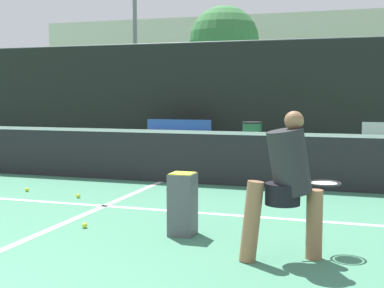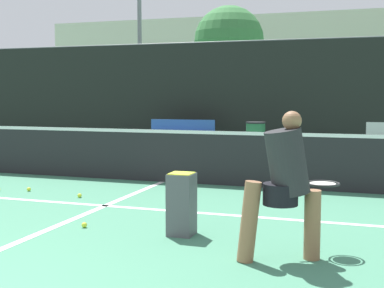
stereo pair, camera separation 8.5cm
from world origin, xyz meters
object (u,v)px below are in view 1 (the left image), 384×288
(trash_bin, at_px, (252,138))
(ball_hopper, at_px, (183,203))
(courtside_bench, at_px, (178,133))
(player_practicing, at_px, (287,181))

(trash_bin, bearing_deg, ball_hopper, -83.71)
(ball_hopper, relative_size, courtside_bench, 0.37)
(ball_hopper, relative_size, trash_bin, 0.83)
(courtside_bench, bearing_deg, trash_bin, -13.60)
(player_practicing, bearing_deg, ball_hopper, 131.08)
(ball_hopper, xyz_separation_m, trash_bin, (-0.92, 8.37, 0.06))
(trash_bin, bearing_deg, courtside_bench, 171.22)
(ball_hopper, bearing_deg, player_practicing, -23.76)
(courtside_bench, bearing_deg, ball_hopper, -75.02)
(ball_hopper, bearing_deg, trash_bin, 96.29)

